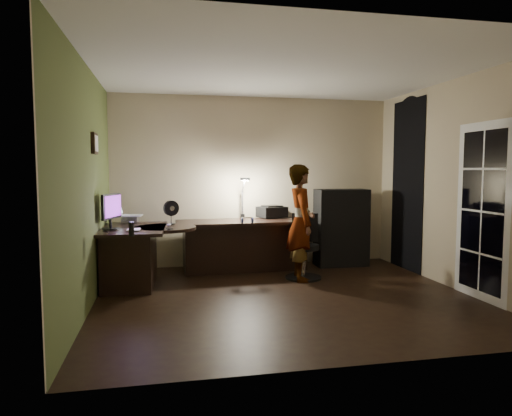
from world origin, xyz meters
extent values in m
cube|color=black|center=(0.00, 0.00, -0.01)|extent=(4.50, 4.00, 0.01)
cube|color=silver|center=(0.00, 0.00, 2.71)|extent=(4.50, 4.00, 0.01)
cube|color=tan|center=(0.00, 2.00, 1.35)|extent=(4.50, 0.01, 2.70)
cube|color=tan|center=(0.00, -2.00, 1.35)|extent=(4.50, 0.01, 2.70)
cube|color=tan|center=(-2.25, 0.00, 1.35)|extent=(0.01, 4.00, 2.70)
cube|color=tan|center=(2.25, 0.00, 1.35)|extent=(0.01, 4.00, 2.70)
cube|color=#4C5B2B|center=(-2.24, 0.00, 1.35)|extent=(0.00, 4.00, 2.70)
cube|color=black|center=(2.24, 1.15, 1.30)|extent=(0.01, 0.90, 2.60)
cube|color=white|center=(2.24, -0.55, 1.05)|extent=(0.02, 0.92, 2.10)
cube|color=black|center=(-2.22, 0.45, 1.85)|extent=(0.04, 0.30, 0.25)
cube|color=black|center=(-1.83, 0.96, 0.39)|extent=(0.90, 1.39, 0.78)
cube|color=black|center=(-0.22, 1.52, 0.39)|extent=(2.09, 0.80, 0.77)
cube|color=black|center=(1.36, 1.61, 0.61)|extent=(0.82, 0.42, 1.23)
cube|color=silver|center=(-1.90, 1.46, 0.84)|extent=(0.25, 0.22, 0.09)
cube|color=silver|center=(-1.90, 1.46, 1.00)|extent=(0.39, 0.37, 0.24)
cube|color=black|center=(-2.10, 0.73, 0.95)|extent=(0.26, 0.50, 0.33)
ellipsoid|color=silver|center=(-1.36, 0.93, 0.81)|extent=(0.08, 0.10, 0.03)
cube|color=black|center=(-1.37, 0.62, 0.79)|extent=(0.09, 0.14, 0.01)
cube|color=black|center=(-2.09, 0.44, 0.79)|extent=(0.01, 0.13, 0.01)
cylinder|color=black|center=(-1.79, 0.06, 0.87)|extent=(0.07, 0.07, 0.16)
cube|color=silver|center=(-1.80, 0.60, 0.79)|extent=(0.16, 0.22, 0.01)
cube|color=black|center=(-1.33, 1.15, 0.95)|extent=(0.24, 0.19, 0.33)
cube|color=navy|center=(-0.27, 1.11, 0.83)|extent=(0.19, 0.09, 0.09)
cube|color=black|center=(0.26, 1.80, 0.88)|extent=(0.50, 0.44, 0.19)
cube|color=black|center=(-0.21, 1.83, 1.12)|extent=(0.25, 0.34, 0.67)
cube|color=black|center=(0.50, 0.86, 0.46)|extent=(0.66, 0.66, 0.91)
imported|color=#D8A88C|center=(0.44, 0.80, 0.81)|extent=(0.43, 0.60, 1.61)
camera|label=1|loc=(-1.42, -5.25, 1.54)|focal=32.00mm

